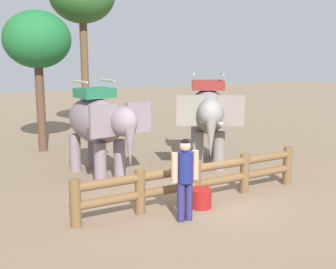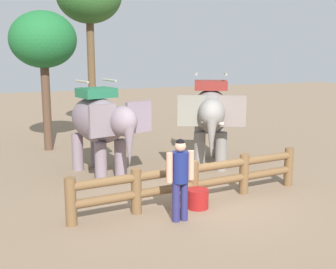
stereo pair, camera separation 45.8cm
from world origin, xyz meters
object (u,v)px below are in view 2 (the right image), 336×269
(log_fence, at_px, (194,179))
(feed_bucket, at_px, (198,199))
(tourist_woman_in_black, at_px, (180,174))
(elephant_center, at_px, (210,114))
(tree_far_left, at_px, (43,41))
(elephant_near_left, at_px, (101,123))

(log_fence, distance_m, feed_bucket, 0.52)
(tourist_woman_in_black, distance_m, feed_bucket, 1.23)
(elephant_center, xyz_separation_m, tree_far_left, (-4.51, 4.21, 2.29))
(elephant_near_left, height_order, tourist_woman_in_black, elephant_near_left)
(log_fence, relative_size, tourist_woman_in_black, 3.42)
(log_fence, xyz_separation_m, elephant_near_left, (-1.49, 3.16, 0.98))
(log_fence, xyz_separation_m, elephant_center, (2.00, 3.00, 1.05))
(elephant_center, relative_size, tree_far_left, 0.69)
(tree_far_left, bearing_deg, feed_bucket, -72.09)
(log_fence, distance_m, elephant_center, 3.76)
(elephant_center, bearing_deg, log_fence, -123.70)
(feed_bucket, bearing_deg, tree_far_left, 107.91)
(tourist_woman_in_black, xyz_separation_m, tree_far_left, (-1.74, 8.14, 2.89))
(elephant_center, bearing_deg, tourist_woman_in_black, -125.17)
(elephant_center, bearing_deg, elephant_near_left, 177.53)
(tourist_woman_in_black, bearing_deg, log_fence, 50.39)
(feed_bucket, bearing_deg, elephant_near_left, 112.15)
(log_fence, relative_size, elephant_center, 1.80)
(log_fence, bearing_deg, tree_far_left, 109.17)
(tourist_woman_in_black, relative_size, tree_far_left, 0.36)
(elephant_center, xyz_separation_m, tourist_woman_in_black, (-2.77, -3.93, -0.60))
(log_fence, distance_m, tourist_woman_in_black, 1.28)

